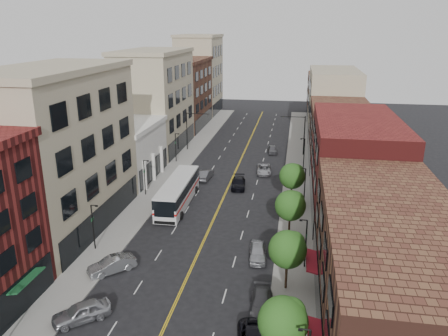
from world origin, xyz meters
The scene contains 34 objects.
ground centered at (0.00, 0.00, 0.00)m, with size 220.00×220.00×0.00m, color black.
sidewalk_left centered at (-10.00, 35.00, 0.07)m, with size 4.00×110.00×0.15m, color gray.
sidewalk_right centered at (10.00, 35.00, 0.07)m, with size 4.00×110.00×0.15m, color gray.
bldg_l_tanoffice centered at (-17.00, 13.00, 9.00)m, with size 10.00×22.00×18.00m, color tan.
bldg_l_white centered at (-17.00, 31.00, 4.00)m, with size 10.00×14.00×8.00m, color silver.
bldg_l_far_a centered at (-17.00, 48.00, 9.00)m, with size 10.00×20.00×18.00m, color tan.
bldg_l_far_b centered at (-17.00, 68.00, 7.50)m, with size 10.00×20.00×15.00m, color #532C21.
bldg_l_far_c centered at (-17.00, 86.00, 10.00)m, with size 10.00×16.00×20.00m, color tan.
bldg_r_near centered at (17.00, 0.00, 5.00)m, with size 10.00×26.00×10.00m, color #532C21.
bldg_r_mid centered at (17.00, 24.00, 6.00)m, with size 10.00×22.00×12.00m, color maroon.
bldg_r_far_a centered at (17.00, 45.00, 5.00)m, with size 10.00×20.00×10.00m, color #532C21.
bldg_r_far_b centered at (17.00, 66.00, 7.00)m, with size 10.00×22.00×14.00m, color tan.
bldg_r_far_c centered at (17.00, 86.00, 5.50)m, with size 10.00×18.00×11.00m, color #532C21.
tree_r_0 centered at (9.39, -5.93, 4.13)m, with size 3.40×3.40×5.59m.
tree_r_1 centered at (9.39, 4.07, 4.13)m, with size 3.40×3.40×5.59m.
tree_r_2 centered at (9.39, 14.07, 4.13)m, with size 3.40×3.40×5.59m.
tree_r_3 centered at (9.39, 24.07, 4.13)m, with size 3.40×3.40×5.59m.
lamp_l_1 centered at (-10.95, 8.00, 2.97)m, with size 0.81×0.55×5.05m.
lamp_l_2 centered at (-10.95, 24.00, 2.97)m, with size 0.81×0.55×5.05m.
lamp_l_3 centered at (-10.95, 40.00, 2.97)m, with size 0.81×0.55×5.05m.
lamp_r_1 centered at (10.95, 8.00, 2.97)m, with size 0.81×0.55×5.05m.
lamp_r_2 centered at (10.95, 24.00, 2.97)m, with size 0.81×0.55×5.05m.
lamp_r_3 centered at (10.95, 40.00, 2.97)m, with size 0.81×0.55×5.05m.
signal_mast_left centered at (-10.27, 48.00, 4.65)m, with size 4.49×0.18×7.20m.
signal_mast_right centered at (10.27, 48.00, 4.65)m, with size 4.49×0.18×7.20m.
city_bus centered at (-5.50, 21.36, 2.01)m, with size 3.48×13.52×3.46m.
car_angle_a centered at (-6.82, -3.21, 0.79)m, with size 1.87×4.66×1.59m, color #A3A5AA.
car_angle_b centered at (-7.40, 4.14, 0.76)m, with size 1.60×4.59×1.51m, color #93969A.
car_parked_mid centered at (7.40, 0.69, 0.66)m, with size 1.84×4.52×1.31m, color #4A4A4E.
car_parked_far centered at (6.27, 9.09, 0.74)m, with size 1.76×4.37×1.49m, color #A1A3A9.
car_lane_behind centered at (-4.10, 32.06, 0.76)m, with size 1.60×4.59×1.51m, color #45464A.
car_lane_a centered at (1.50, 29.20, 0.71)m, with size 2.00×4.91×1.42m, color black.
car_lane_b centered at (4.70, 36.40, 0.68)m, with size 2.26×4.91×1.36m, color #A5A6AC.
car_lane_c centered at (5.29, 48.64, 0.69)m, with size 1.63×4.06×1.38m, color #515156.
Camera 1 is at (9.51, -30.71, 22.74)m, focal length 35.00 mm.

